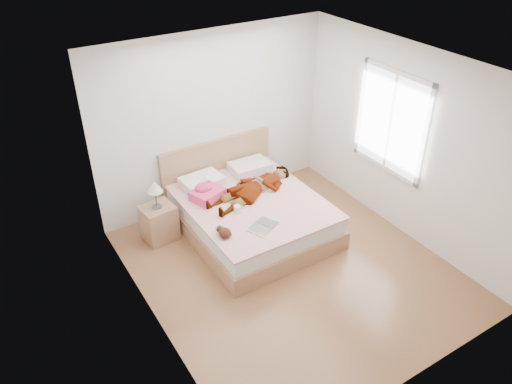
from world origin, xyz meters
TOP-DOWN VIEW (x-y plane):
  - ground at (0.00, 0.00)m, footprint 4.00×4.00m
  - woman at (0.13, 1.14)m, footprint 1.59×0.92m
  - hair at (-0.44, 1.59)m, footprint 0.62×0.69m
  - phone at (-0.37, 1.54)m, footprint 0.07×0.11m
  - room_shell at (1.77, 0.30)m, footprint 4.00×4.00m
  - bed at (0.00, 1.04)m, footprint 1.80×2.08m
  - towel at (-0.50, 1.33)m, footprint 0.51×0.45m
  - magazine at (-0.20, 0.36)m, footprint 0.47×0.40m
  - coffee_mug at (-0.31, 0.81)m, footprint 0.14×0.11m
  - plush_toy at (-0.72, 0.45)m, footprint 0.18×0.24m
  - nightstand at (-1.17, 1.48)m, footprint 0.46×0.42m

SIDE VIEW (x-z plane):
  - ground at x=0.00m, z-range 0.00..0.00m
  - bed at x=0.00m, z-range -0.22..0.78m
  - nightstand at x=-1.17m, z-range -0.15..0.76m
  - magazine at x=-0.20m, z-range 0.51..0.53m
  - hair at x=-0.44m, z-range 0.51..0.60m
  - coffee_mug at x=-0.31m, z-range 0.51..0.61m
  - plush_toy at x=-0.72m, z-range 0.51..0.64m
  - towel at x=-0.50m, z-range 0.49..0.71m
  - woman at x=0.13m, z-range 0.51..0.72m
  - phone at x=-0.37m, z-range 0.68..0.73m
  - room_shell at x=1.77m, z-range -0.50..3.50m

